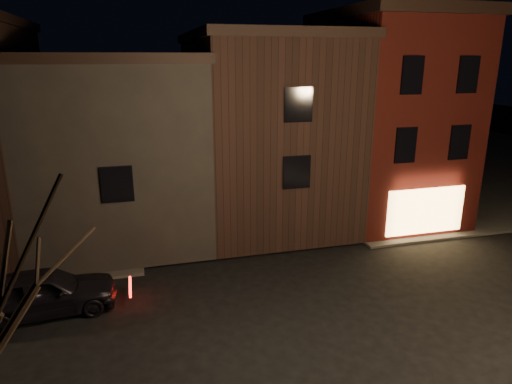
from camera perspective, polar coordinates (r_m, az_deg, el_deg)
ground at (r=15.50m, az=6.52°, el=-16.26°), size 120.00×120.00×0.00m
sidewalk_far_right at (r=41.49m, az=22.36°, el=3.71°), size 30.00×30.00×0.12m
corner_building at (r=25.33m, az=16.08°, el=9.16°), size 6.50×8.50×10.50m
row_building_a at (r=23.73m, az=0.94°, el=7.96°), size 7.30×10.30×9.40m
row_building_b at (r=22.92m, az=-16.85°, el=5.68°), size 7.80×10.30×8.40m
parked_car_a at (r=17.21m, az=-24.96°, el=-11.25°), size 4.80×2.26×1.59m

